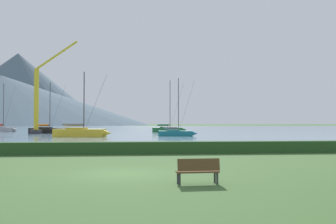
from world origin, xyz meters
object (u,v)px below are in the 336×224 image
(sailboat_slip_0, at_px, (176,133))
(sailboat_slip_6, at_px, (80,132))
(sailboat_slip_4, at_px, (2,129))
(park_bench_near_path, at_px, (198,170))
(dock_crane, at_px, (38,103))
(sailboat_slip_2, at_px, (47,130))
(sailboat_slip_5, at_px, (168,129))

(sailboat_slip_0, xyz_separation_m, sailboat_slip_6, (-15.50, -1.73, 0.20))
(sailboat_slip_4, bearing_deg, park_bench_near_path, -48.38)
(sailboat_slip_0, height_order, dock_crane, dock_crane)
(sailboat_slip_4, relative_size, dock_crane, 0.63)
(sailboat_slip_2, height_order, sailboat_slip_4, sailboat_slip_4)
(sailboat_slip_2, distance_m, sailboat_slip_6, 23.64)
(sailboat_slip_5, relative_size, park_bench_near_path, 7.66)
(sailboat_slip_6, relative_size, dock_crane, 0.54)
(sailboat_slip_4, distance_m, sailboat_slip_6, 45.06)
(sailboat_slip_2, relative_size, park_bench_near_path, 6.73)
(sailboat_slip_2, bearing_deg, sailboat_slip_6, -56.95)
(sailboat_slip_5, height_order, dock_crane, dock_crane)
(sailboat_slip_2, distance_m, dock_crane, 6.47)
(sailboat_slip_0, height_order, sailboat_slip_2, sailboat_slip_2)
(sailboat_slip_4, distance_m, sailboat_slip_5, 41.75)
(sailboat_slip_2, height_order, park_bench_near_path, sailboat_slip_2)
(park_bench_near_path, distance_m, dock_crane, 71.27)
(sailboat_slip_2, relative_size, sailboat_slip_6, 1.04)
(sailboat_slip_0, xyz_separation_m, sailboat_slip_5, (1.47, 27.16, 0.13))
(park_bench_near_path, bearing_deg, sailboat_slip_0, 80.28)
(sailboat_slip_4, bearing_deg, sailboat_slip_2, -28.49)
(sailboat_slip_2, bearing_deg, sailboat_slip_4, 140.67)
(sailboat_slip_0, relative_size, park_bench_near_path, 6.07)
(sailboat_slip_2, height_order, sailboat_slip_6, sailboat_slip_2)
(sailboat_slip_0, relative_size, sailboat_slip_5, 0.79)
(park_bench_near_path, bearing_deg, sailboat_slip_2, 101.65)
(sailboat_slip_5, relative_size, dock_crane, 0.64)
(sailboat_slip_4, height_order, sailboat_slip_5, sailboat_slip_5)
(sailboat_slip_2, xyz_separation_m, sailboat_slip_4, (-14.36, 16.61, 0.00))
(sailboat_slip_2, distance_m, park_bench_near_path, 73.68)
(sailboat_slip_4, xyz_separation_m, sailboat_slip_6, (23.69, -38.33, 0.07))
(sailboat_slip_5, relative_size, sailboat_slip_6, 1.19)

